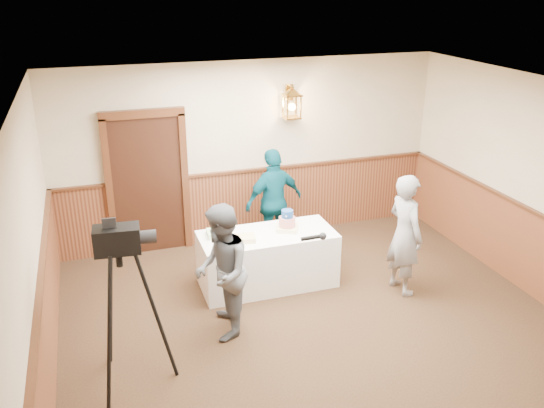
# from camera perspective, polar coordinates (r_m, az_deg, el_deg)

# --- Properties ---
(ground) EXTENTS (7.00, 7.00, 0.00)m
(ground) POSITION_cam_1_polar(r_m,az_deg,el_deg) (6.57, 6.92, -15.28)
(ground) COLOR black
(ground) RESTS_ON ground
(room_shell) EXTENTS (6.02, 7.02, 2.81)m
(room_shell) POSITION_cam_1_polar(r_m,az_deg,el_deg) (6.14, 5.33, -1.53)
(room_shell) COLOR #B9AD8B
(room_shell) RESTS_ON ground
(display_table) EXTENTS (1.80, 0.80, 0.75)m
(display_table) POSITION_cam_1_polar(r_m,az_deg,el_deg) (7.79, -0.46, -5.47)
(display_table) COLOR white
(display_table) RESTS_ON ground
(tiered_cake) EXTENTS (0.37, 0.37, 0.29)m
(tiered_cake) POSITION_cam_1_polar(r_m,az_deg,el_deg) (7.70, 1.51, -1.81)
(tiered_cake) COLOR #F1E8B5
(tiered_cake) RESTS_ON display_table
(sheet_cake_yellow) EXTENTS (0.33, 0.27, 0.06)m
(sheet_cake_yellow) POSITION_cam_1_polar(r_m,az_deg,el_deg) (7.44, -2.85, -3.41)
(sheet_cake_yellow) COLOR #DCCD83
(sheet_cake_yellow) RESTS_ON display_table
(sheet_cake_green) EXTENTS (0.33, 0.28, 0.07)m
(sheet_cake_green) POSITION_cam_1_polar(r_m,az_deg,el_deg) (7.59, -5.27, -2.89)
(sheet_cake_green) COLOR #98D395
(sheet_cake_green) RESTS_ON display_table
(interviewer) EXTENTS (1.49, 0.90, 1.61)m
(interviewer) POSITION_cam_1_polar(r_m,az_deg,el_deg) (6.59, -5.01, -6.76)
(interviewer) COLOR #53575D
(interviewer) RESTS_ON ground
(baker) EXTENTS (0.47, 0.64, 1.63)m
(baker) POSITION_cam_1_polar(r_m,az_deg,el_deg) (7.65, 13.02, -2.96)
(baker) COLOR gray
(baker) RESTS_ON ground
(assistant_p) EXTENTS (1.02, 0.62, 1.62)m
(assistant_p) POSITION_cam_1_polar(r_m,az_deg,el_deg) (8.55, 0.19, 0.26)
(assistant_p) COLOR #094A5B
(assistant_p) RESTS_ON ground
(tv_camera_rig) EXTENTS (0.69, 0.64, 1.76)m
(tv_camera_rig) POSITION_cam_1_polar(r_m,az_deg,el_deg) (5.98, -14.31, -10.74)
(tv_camera_rig) COLOR black
(tv_camera_rig) RESTS_ON ground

